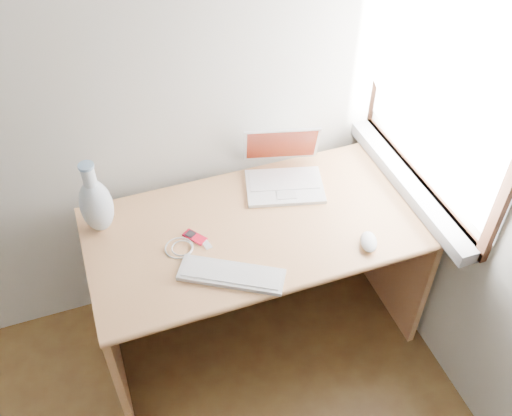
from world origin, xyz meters
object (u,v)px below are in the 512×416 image
object	(u,v)px
laptop	(281,173)
external_keyboard	(232,274)
desk	(251,245)
vase	(96,204)

from	to	relation	value
laptop	external_keyboard	world-z (taller)	laptop
desk	laptop	world-z (taller)	laptop
desk	external_keyboard	xyz separation A→B (m)	(-0.19, -0.31, 0.23)
laptop	external_keyboard	size ratio (longest dim) A/B	0.95
vase	laptop	bearing A→B (deg)	1.44
desk	vase	bearing A→B (deg)	169.54
laptop	desk	bearing A→B (deg)	-130.36
desk	external_keyboard	bearing A→B (deg)	-120.72
external_keyboard	vase	distance (m)	0.62
laptop	external_keyboard	bearing A→B (deg)	-115.36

